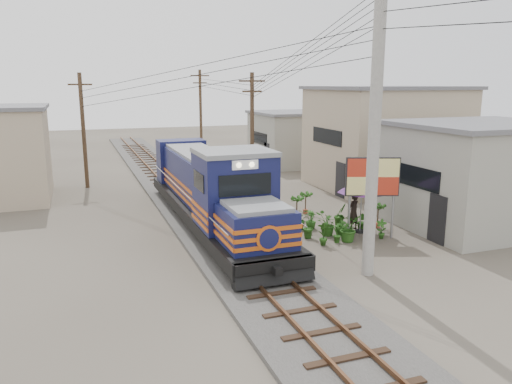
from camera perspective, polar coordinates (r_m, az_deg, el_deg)
name	(u,v)px	position (r m, az deg, el deg)	size (l,w,h in m)	color
ground	(266,282)	(16.56, 1.18, -10.30)	(120.00, 120.00, 0.00)	#473F35
ballast	(196,209)	(25.65, -6.92, -1.96)	(3.60, 70.00, 0.16)	#595651
track	(195,206)	(25.61, -6.94, -1.57)	(1.15, 70.00, 0.12)	#51331E
locomotive	(211,191)	(22.32, -5.18, 0.12)	(2.82, 15.33, 3.80)	black
utility_pole_main	(375,127)	(16.51, 13.40, 7.24)	(0.40, 0.40, 10.00)	#9E9B93
wooden_pole_mid	(252,129)	(30.10, -0.45, 7.19)	(1.60, 0.24, 7.00)	#4C3826
wooden_pole_far	(201,112)	(43.56, -6.34, 9.04)	(1.60, 0.24, 7.50)	#4C3826
wooden_pole_left	(83,128)	(32.36, -19.13, 6.88)	(1.60, 0.24, 7.00)	#4C3826
power_lines	(196,56)	(23.40, -6.89, 15.17)	(9.65, 19.00, 3.30)	black
shophouse_front	(481,174)	(24.58, 24.30, 1.84)	(7.35, 6.30, 4.70)	gray
shophouse_mid	(385,137)	(32.02, 14.49, 6.09)	(8.40, 7.35, 6.20)	tan
shophouse_back	(295,138)	(40.07, 4.50, 6.18)	(6.30, 6.30, 4.20)	gray
billboard	(373,179)	(20.99, 13.18, 1.45)	(2.12, 0.88, 3.43)	#99999E
market_umbrella	(362,187)	(21.82, 12.00, 0.58)	(2.72, 2.72, 2.31)	black
vendor	(353,212)	(22.44, 11.08, -2.22)	(0.60, 0.39, 1.65)	black
plant_nursery	(332,224)	(21.55, 8.65, -3.66)	(3.44, 3.34, 1.09)	#235217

